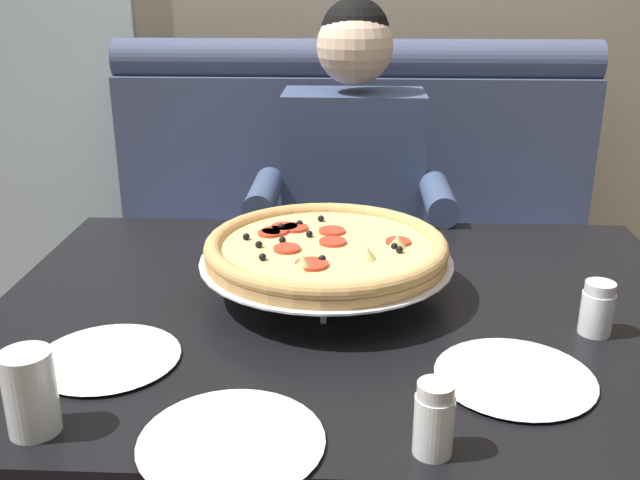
{
  "coord_description": "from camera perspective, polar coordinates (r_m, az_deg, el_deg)",
  "views": [
    {
      "loc": [
        0.0,
        -1.24,
        1.33
      ],
      "look_at": [
        -0.06,
        0.09,
        0.84
      ],
      "focal_mm": 40.46,
      "sensor_mm": 36.0,
      "label": 1
    }
  ],
  "objects": [
    {
      "name": "booth_bench",
      "position": [
        2.39,
        2.46,
        -2.62
      ],
      "size": [
        1.62,
        0.78,
        1.13
      ],
      "color": "#424C6B",
      "rests_on": "ground_plane"
    },
    {
      "name": "dining_table",
      "position": [
        1.41,
        2.35,
        -8.12
      ],
      "size": [
        1.36,
        1.0,
        0.74
      ],
      "color": "black",
      "rests_on": "ground_plane"
    },
    {
      "name": "diner_main",
      "position": [
        2.04,
        2.41,
        2.54
      ],
      "size": [
        0.54,
        0.64,
        1.27
      ],
      "color": "#2D3342",
      "rests_on": "ground_plane"
    },
    {
      "name": "pizza",
      "position": [
        1.39,
        0.46,
        -0.78
      ],
      "size": [
        0.49,
        0.49,
        0.13
      ],
      "color": "silver",
      "rests_on": "dining_table"
    },
    {
      "name": "shaker_pepper_flakes",
      "position": [
        1.34,
        21.01,
        -5.34
      ],
      "size": [
        0.06,
        0.06,
        0.1
      ],
      "color": "white",
      "rests_on": "dining_table"
    },
    {
      "name": "shaker_oregano",
      "position": [
        0.98,
        8.93,
        -14.17
      ],
      "size": [
        0.05,
        0.05,
        0.1
      ],
      "color": "white",
      "rests_on": "dining_table"
    },
    {
      "name": "plate_near_left",
      "position": [
        1.17,
        15.12,
        -10.16
      ],
      "size": [
        0.25,
        0.25,
        0.02
      ],
      "color": "white",
      "rests_on": "dining_table"
    },
    {
      "name": "plate_near_right",
      "position": [
        1.0,
        -7.08,
        -15.23
      ],
      "size": [
        0.25,
        0.25,
        0.02
      ],
      "color": "white",
      "rests_on": "dining_table"
    },
    {
      "name": "plate_far_side",
      "position": [
        1.24,
        -16.51,
        -8.68
      ],
      "size": [
        0.24,
        0.24,
        0.02
      ],
      "color": "white",
      "rests_on": "dining_table"
    },
    {
      "name": "drinking_glass",
      "position": [
        1.07,
        -21.93,
        -11.47
      ],
      "size": [
        0.07,
        0.07,
        0.12
      ],
      "color": "silver",
      "rests_on": "dining_table"
    }
  ]
}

